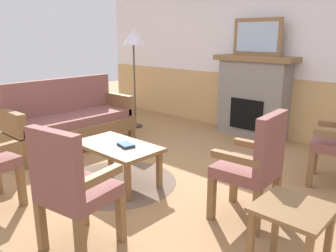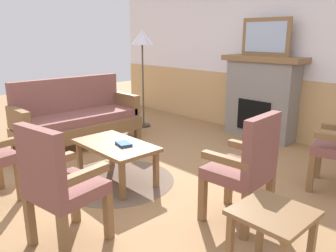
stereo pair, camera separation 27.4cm
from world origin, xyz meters
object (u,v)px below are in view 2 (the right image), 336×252
at_px(fireplace, 261,97).
at_px(armchair_front_center, 58,182).
at_px(book_on_table, 124,144).
at_px(armchair_by_window_left, 246,165).
at_px(coffee_table, 116,148).
at_px(couch, 77,119).
at_px(framed_picture, 266,37).
at_px(side_table, 272,227).
at_px(floor_lamp_by_couch, 142,43).

relative_size(fireplace, armchair_front_center, 1.33).
relative_size(fireplace, book_on_table, 6.84).
bearing_deg(armchair_by_window_left, armchair_front_center, -119.95).
distance_m(coffee_table, armchair_by_window_left, 1.51).
bearing_deg(couch, framed_picture, 54.88).
xyz_separation_m(coffee_table, armchair_front_center, (0.73, -1.00, 0.15)).
bearing_deg(fireplace, side_table, -56.75).
bearing_deg(side_table, armchair_by_window_left, 136.33).
relative_size(fireplace, armchair_by_window_left, 1.33).
xyz_separation_m(framed_picture, couch, (-1.62, -2.31, -1.16)).
bearing_deg(armchair_front_center, armchair_by_window_left, 60.05).
distance_m(fireplace, couch, 2.83).
xyz_separation_m(couch, side_table, (3.51, -0.58, 0.04)).
relative_size(framed_picture, couch, 0.44).
relative_size(book_on_table, armchair_by_window_left, 0.19).
distance_m(coffee_table, side_table, 2.06).
height_order(couch, armchair_front_center, same).
relative_size(book_on_table, armchair_front_center, 0.19).
bearing_deg(armchair_by_window_left, book_on_table, -168.75).
height_order(framed_picture, floor_lamp_by_couch, framed_picture).
bearing_deg(coffee_table, couch, 167.22).
xyz_separation_m(coffee_table, side_table, (2.05, -0.24, 0.05)).
height_order(fireplace, floor_lamp_by_couch, floor_lamp_by_couch).
distance_m(armchair_front_center, side_table, 1.53).
relative_size(couch, side_table, 3.27).
xyz_separation_m(coffee_table, floor_lamp_by_couch, (-1.63, 1.71, 1.06)).
distance_m(armchair_by_window_left, armchair_front_center, 1.50).
bearing_deg(floor_lamp_by_couch, framed_picture, 27.53).
height_order(coffee_table, side_table, side_table).
xyz_separation_m(fireplace, armchair_by_window_left, (1.32, -2.34, -0.11)).
xyz_separation_m(couch, coffee_table, (1.47, -0.33, -0.01)).
height_order(book_on_table, armchair_by_window_left, armchair_by_window_left).
bearing_deg(armchair_front_center, floor_lamp_by_couch, 130.93).
bearing_deg(coffee_table, framed_picture, 86.64).
bearing_deg(couch, floor_lamp_by_couch, 96.58).
bearing_deg(fireplace, framed_picture, 90.00).
distance_m(book_on_table, floor_lamp_by_couch, 2.62).
distance_m(fireplace, book_on_table, 2.62).
relative_size(armchair_front_center, side_table, 1.78).
bearing_deg(couch, armchair_front_center, -31.32).
bearing_deg(coffee_table, armchair_front_center, -54.08).
distance_m(couch, book_on_table, 1.61).
xyz_separation_m(fireplace, book_on_table, (-0.04, -2.61, -0.20)).
xyz_separation_m(book_on_table, armchair_by_window_left, (1.36, 0.27, 0.08)).
relative_size(coffee_table, book_on_table, 5.05).
distance_m(book_on_table, side_table, 1.95).
xyz_separation_m(framed_picture, floor_lamp_by_couch, (-1.78, -0.93, -0.11)).
bearing_deg(fireplace, book_on_table, -90.95).
bearing_deg(framed_picture, armchair_front_center, -81.10).
height_order(coffee_table, book_on_table, book_on_table).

